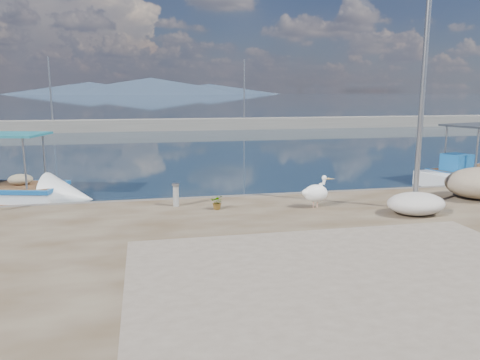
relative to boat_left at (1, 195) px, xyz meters
name	(u,v)px	position (x,y,z in m)	size (l,w,h in m)	color
ground	(271,258)	(8.46, -8.20, -0.24)	(1400.00, 1400.00, 0.00)	#162635
quay_patch	(363,283)	(9.46, -11.20, 0.27)	(9.00, 7.00, 0.01)	gray
breakwater	(171,125)	(8.46, 31.80, 0.37)	(120.00, 2.20, 7.50)	gray
mountains	(147,87)	(12.86, 641.80, 9.27)	(370.00, 280.00, 22.00)	#28384C
boat_left	(1,195)	(0.00, 0.00, 0.00)	(6.59, 3.53, 3.02)	white
boat_right	(478,177)	(20.56, -0.44, 0.01)	(6.81, 3.72, 3.12)	white
pelican	(316,193)	(10.73, -5.36, 0.75)	(1.06, 0.53, 1.03)	tan
lamp_post	(421,103)	(13.73, -6.10, 3.56)	(0.44, 0.96, 7.00)	gray
bollard_near	(176,194)	(6.39, -4.27, 0.67)	(0.24, 0.24, 0.74)	gray
potted_plant	(218,202)	(7.63, -4.95, 0.50)	(0.42, 0.36, 0.47)	#33722D
net_pile_d	(416,204)	(13.36, -6.76, 0.60)	(1.77, 1.33, 0.66)	silver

